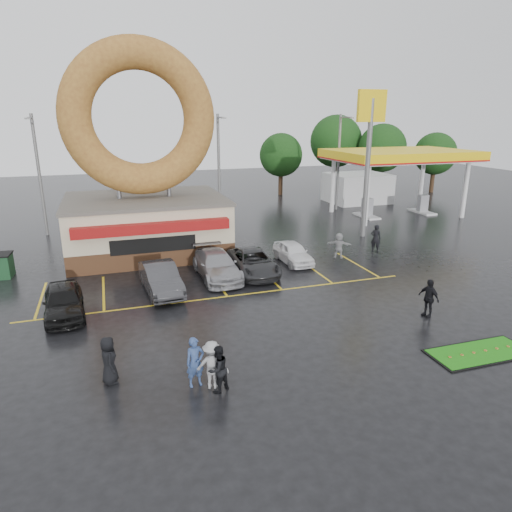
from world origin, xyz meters
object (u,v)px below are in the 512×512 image
object	(u,v)px
shell_sign	(370,137)
gas_station	(380,171)
donut_shop	(144,186)
car_silver	(217,265)
streetlight_left	(39,173)
car_black	(64,301)
car_white	(293,253)
streetlight_mid	(219,165)
car_dgrey	(161,278)
car_grey	(253,262)
person_blue	(195,362)
streetlight_right	(339,160)
person_cameraman	(428,298)
putting_green	(479,353)

from	to	relation	value
shell_sign	gas_station	bearing A→B (deg)	51.93
donut_shop	car_silver	distance (m)	8.21
streetlight_left	car_black	bearing A→B (deg)	-82.01
car_silver	car_white	xyz separation A→B (m)	(5.17, 1.18, -0.09)
streetlight_mid	car_dgrey	xyz separation A→B (m)	(-7.11, -15.82, -4.03)
shell_sign	car_silver	xyz separation A→B (m)	(-12.82, -5.62, -6.64)
car_dgrey	car_white	distance (m)	8.81
car_grey	donut_shop	bearing A→B (deg)	130.41
car_grey	car_black	bearing A→B (deg)	-162.63
shell_sign	streetlight_mid	distance (m)	12.93
car_black	car_dgrey	bearing A→B (deg)	14.79
person_blue	car_grey	bearing A→B (deg)	53.58
shell_sign	car_white	xyz separation A→B (m)	(-7.65, -4.44, -6.72)
streetlight_mid	streetlight_right	xyz separation A→B (m)	(12.00, 1.00, 0.00)
person_blue	person_cameraman	bearing A→B (deg)	2.35
streetlight_mid	car_silver	world-z (taller)	streetlight_mid
shell_sign	person_cameraman	distance (m)	15.99
person_blue	streetlight_right	bearing A→B (deg)	44.70
person_cameraman	car_silver	bearing A→B (deg)	-150.76
gas_station	car_white	bearing A→B (deg)	-137.59
car_black	putting_green	xyz separation A→B (m)	(15.50, -8.82, -0.69)
donut_shop	putting_green	size ratio (longest dim) A/B	3.29
shell_sign	putting_green	size ratio (longest dim) A/B	2.59
car_dgrey	car_grey	distance (m)	5.62
person_blue	gas_station	bearing A→B (deg)	38.27
donut_shop	car_white	distance (m)	10.66
car_white	streetlight_left	bearing A→B (deg)	140.18
shell_sign	car_silver	size ratio (longest dim) A/B	2.08
donut_shop	streetlight_right	world-z (taller)	donut_shop
donut_shop	car_silver	world-z (taller)	donut_shop
car_dgrey	person_cameraman	world-z (taller)	person_cameraman
car_white	person_blue	size ratio (longest dim) A/B	2.17
streetlight_left	car_silver	distance (m)	17.42
streetlight_right	car_white	xyz separation A→B (m)	(-10.65, -14.36, -4.13)
car_dgrey	streetlight_right	bearing A→B (deg)	36.59
streetlight_left	streetlight_mid	size ratio (longest dim) A/B	1.00
car_silver	person_cameraman	xyz separation A→B (m)	(7.92, -8.16, 0.16)
streetlight_right	car_grey	xyz separation A→B (m)	(-13.65, -15.49, -4.09)
streetlight_right	car_dgrey	xyz separation A→B (m)	(-19.11, -16.82, -4.03)
streetlight_mid	car_black	bearing A→B (deg)	-123.88
car_dgrey	putting_green	world-z (taller)	car_dgrey
person_blue	shell_sign	bearing A→B (deg)	35.93
car_black	person_cameraman	distance (m)	16.66
car_grey	putting_green	xyz separation A→B (m)	(5.45, -11.74, -0.65)
car_dgrey	person_blue	size ratio (longest dim) A/B	2.60
car_grey	streetlight_mid	bearing A→B (deg)	84.66
shell_sign	streetlight_left	xyz separation A→B (m)	(-23.00, 7.92, -2.60)
putting_green	shell_sign	bearing A→B (deg)	73.30
car_dgrey	car_grey	world-z (taller)	car_dgrey
shell_sign	car_dgrey	xyz separation A→B (m)	(-16.11, -6.91, -6.62)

